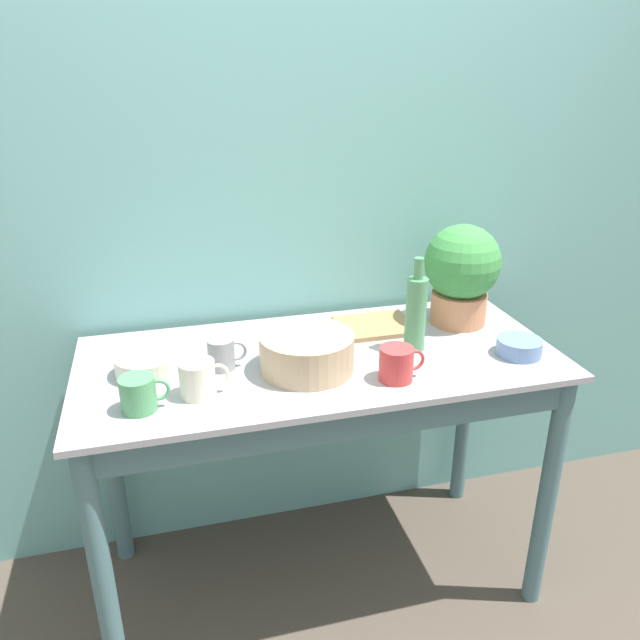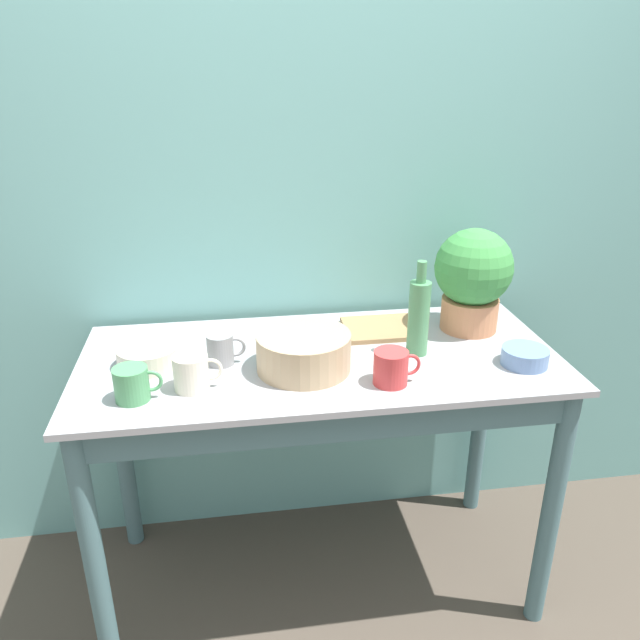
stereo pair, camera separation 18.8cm
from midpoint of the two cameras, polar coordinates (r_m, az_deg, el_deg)
wall_back at (r=2.18m, az=0.94°, el=8.59°), size 6.00×0.05×2.40m
counter_table at (r=1.99m, az=2.85°, el=-8.13°), size 1.47×0.67×0.89m
potted_plant at (r=2.13m, az=16.28°, el=3.81°), size 0.26×0.26×0.35m
bowl_wash_large at (r=1.82m, az=1.44°, el=-2.98°), size 0.28×0.28×0.11m
bottle_tall at (r=1.93m, az=11.78°, el=0.29°), size 0.06×0.06×0.30m
mug_grey at (r=1.87m, az=-6.20°, el=-2.73°), size 0.12×0.08×0.09m
mug_cream at (r=1.74m, az=-8.63°, el=-4.82°), size 0.14×0.10×0.10m
mug_red at (r=1.77m, az=9.60°, el=-4.38°), size 0.14×0.10×0.10m
mug_green at (r=1.72m, az=-13.82°, el=-5.78°), size 0.13×0.09×0.09m
bowl_small_cream at (r=1.90m, az=-12.77°, el=-3.31°), size 0.18×0.18×0.06m
bowl_small_blue at (r=1.99m, az=20.82°, el=-3.20°), size 0.14×0.14×0.05m
tray_board at (r=2.12m, az=8.23°, el=-0.81°), size 0.25×0.20×0.02m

